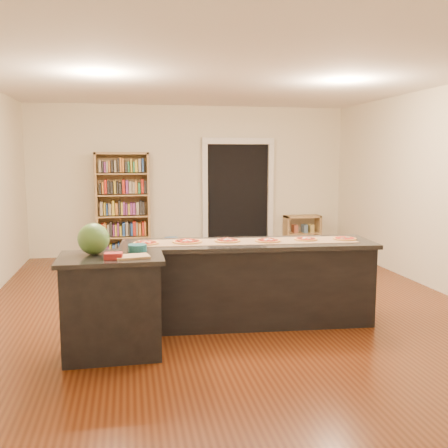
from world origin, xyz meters
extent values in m
cube|color=beige|center=(0.00, 0.00, 1.40)|extent=(6.00, 7.00, 2.80)
cube|color=#54260E|center=(0.00, 0.00, 0.00)|extent=(6.00, 7.00, 0.01)
cube|color=white|center=(0.00, 0.00, 2.80)|extent=(6.00, 7.00, 0.01)
cube|color=black|center=(0.90, 3.48, 1.05)|extent=(1.20, 0.02, 2.10)
cube|color=silver|center=(0.25, 3.44, 1.05)|extent=(0.10, 0.08, 2.10)
cube|color=silver|center=(1.55, 3.44, 1.05)|extent=(0.10, 0.08, 2.10)
cube|color=silver|center=(0.90, 3.44, 2.15)|extent=(1.40, 0.08, 0.12)
cube|color=black|center=(0.10, -0.71, 0.43)|extent=(2.71, 0.68, 0.87)
cube|color=black|center=(0.10, -0.71, 0.89)|extent=(2.78, 0.75, 0.05)
cube|color=black|center=(-1.36, -1.34, 0.45)|extent=(0.87, 0.62, 0.90)
cube|color=black|center=(-1.36, -1.34, 0.92)|extent=(0.95, 0.70, 0.04)
cube|color=#AB8753|center=(-1.29, 3.28, 0.97)|extent=(0.97, 0.34, 1.93)
cube|color=#AB8753|center=(2.17, 3.30, 0.35)|extent=(0.71, 0.30, 0.71)
cylinder|color=#669DE4|center=(-0.43, 3.19, 0.18)|extent=(0.25, 0.25, 0.36)
cube|color=olive|center=(0.10, -0.68, 0.92)|extent=(2.44, 0.61, 0.00)
sphere|color=#144214|center=(-1.52, -1.25, 1.09)|extent=(0.29, 0.29, 0.29)
cube|color=tan|center=(-1.16, -1.47, 0.95)|extent=(0.32, 0.24, 0.02)
cube|color=maroon|center=(-1.33, -1.50, 0.97)|extent=(0.17, 0.12, 0.06)
cylinder|color=#195966|center=(-1.11, -1.18, 0.98)|extent=(0.18, 0.18, 0.07)
cylinder|color=tan|center=(-1.01, -0.64, 0.93)|extent=(0.26, 0.26, 0.02)
cylinder|color=#A5190C|center=(-1.01, -0.64, 0.94)|extent=(0.22, 0.22, 0.00)
cylinder|color=tan|center=(-0.57, -0.62, 0.93)|extent=(0.31, 0.31, 0.02)
cylinder|color=#A5190C|center=(-0.57, -0.62, 0.94)|extent=(0.26, 0.26, 0.00)
cylinder|color=tan|center=(-0.12, -0.64, 0.93)|extent=(0.30, 0.30, 0.02)
cylinder|color=#A5190C|center=(-0.12, -0.64, 0.94)|extent=(0.25, 0.25, 0.00)
cylinder|color=tan|center=(0.32, -0.73, 0.93)|extent=(0.28, 0.28, 0.02)
cylinder|color=#A5190C|center=(0.32, -0.73, 0.94)|extent=(0.23, 0.23, 0.00)
cylinder|color=tan|center=(0.76, -0.71, 0.93)|extent=(0.28, 0.28, 0.02)
cylinder|color=#A5190C|center=(0.76, -0.71, 0.94)|extent=(0.23, 0.23, 0.00)
cylinder|color=tan|center=(1.20, -0.77, 0.93)|extent=(0.27, 0.27, 0.02)
cylinder|color=#A5190C|center=(1.20, -0.77, 0.94)|extent=(0.22, 0.22, 0.00)
camera|label=1|loc=(-1.19, -5.98, 1.85)|focal=40.00mm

